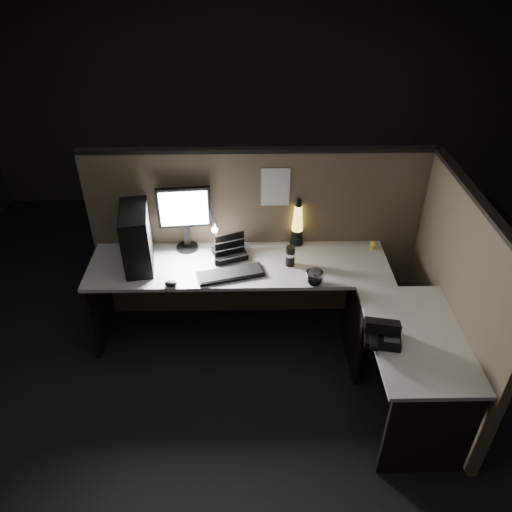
{
  "coord_description": "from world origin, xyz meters",
  "views": [
    {
      "loc": [
        -0.08,
        -2.5,
        2.96
      ],
      "look_at": [
        -0.02,
        0.35,
        0.98
      ],
      "focal_mm": 35.0,
      "sensor_mm": 36.0,
      "label": 1
    }
  ],
  "objects_px": {
    "keyboard": "(230,274)",
    "lava_lamp": "(297,225)",
    "pc_tower": "(137,238)",
    "desk_phone": "(382,333)",
    "monitor": "(185,213)"
  },
  "relations": [
    {
      "from": "desk_phone",
      "to": "lava_lamp",
      "type": "bearing_deg",
      "value": 122.78
    },
    {
      "from": "pc_tower",
      "to": "keyboard",
      "type": "height_order",
      "value": "pc_tower"
    },
    {
      "from": "keyboard",
      "to": "lava_lamp",
      "type": "distance_m",
      "value": 0.69
    },
    {
      "from": "pc_tower",
      "to": "desk_phone",
      "type": "xyz_separation_m",
      "value": [
        1.66,
        -0.85,
        -0.18
      ]
    },
    {
      "from": "monitor",
      "to": "desk_phone",
      "type": "relative_size",
      "value": 2.06
    },
    {
      "from": "keyboard",
      "to": "monitor",
      "type": "bearing_deg",
      "value": 118.15
    },
    {
      "from": "pc_tower",
      "to": "monitor",
      "type": "distance_m",
      "value": 0.41
    },
    {
      "from": "keyboard",
      "to": "desk_phone",
      "type": "distance_m",
      "value": 1.18
    },
    {
      "from": "keyboard",
      "to": "lava_lamp",
      "type": "xyz_separation_m",
      "value": [
        0.53,
        0.43,
        0.16
      ]
    },
    {
      "from": "pc_tower",
      "to": "desk_phone",
      "type": "height_order",
      "value": "pc_tower"
    },
    {
      "from": "keyboard",
      "to": "lava_lamp",
      "type": "height_order",
      "value": "lava_lamp"
    },
    {
      "from": "keyboard",
      "to": "desk_phone",
      "type": "height_order",
      "value": "desk_phone"
    },
    {
      "from": "pc_tower",
      "to": "lava_lamp",
      "type": "height_order",
      "value": "pc_tower"
    },
    {
      "from": "monitor",
      "to": "keyboard",
      "type": "bearing_deg",
      "value": -52.51
    },
    {
      "from": "lava_lamp",
      "to": "desk_phone",
      "type": "bearing_deg",
      "value": -68.32
    }
  ]
}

